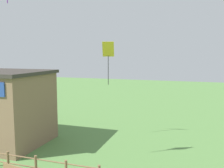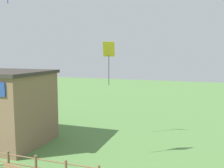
% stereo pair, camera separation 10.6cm
% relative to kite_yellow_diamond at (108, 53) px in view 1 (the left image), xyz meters
% --- Properties ---
extents(kite_yellow_diamond, '(1.01, 0.75, 3.37)m').
position_rel_kite_yellow_diamond_xyz_m(kite_yellow_diamond, '(0.00, 0.00, 0.00)').
color(kite_yellow_diamond, yellow).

